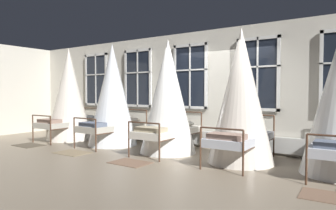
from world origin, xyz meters
TOP-DOWN VIEW (x-y plane):
  - ground at (0.00, 0.00)m, footprint 26.88×26.88m
  - back_wall_with_windows at (0.00, 1.24)m, footprint 14.44×0.10m
  - window_bank at (-0.00, 1.12)m, footprint 10.13×0.10m
  - cot_first at (-4.52, 0.01)m, footprint 1.34×1.96m
  - cot_second at (-2.75, 0.07)m, footprint 1.34×1.97m
  - cot_third at (-0.90, 0.05)m, footprint 1.34×1.97m
  - cot_fourth at (0.93, 0.00)m, footprint 1.34×1.95m
  - rug_first at (-4.55, -1.31)m, footprint 0.81×0.57m
  - rug_second at (-2.73, -1.31)m, footprint 0.81×0.57m
  - rug_third at (-0.91, -1.31)m, footprint 0.80×0.56m
  - rug_fifth at (2.73, -1.31)m, footprint 0.82×0.59m

SIDE VIEW (x-z plane):
  - ground at x=0.00m, z-range 0.00..0.00m
  - rug_first at x=-4.55m, z-range 0.00..0.01m
  - rug_second at x=-2.73m, z-range 0.00..0.01m
  - rug_third at x=-0.91m, z-range 0.00..0.01m
  - rug_fifth at x=2.73m, z-range 0.00..0.01m
  - window_bank at x=0.00m, z-range -0.27..2.39m
  - cot_third at x=-0.90m, z-range -0.05..2.66m
  - cot_fourth at x=0.93m, z-range -0.05..2.70m
  - cot_second at x=-2.75m, z-range -0.05..2.72m
  - cot_first at x=-4.52m, z-range -0.05..2.74m
  - back_wall_with_windows at x=0.00m, z-range 0.00..3.06m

